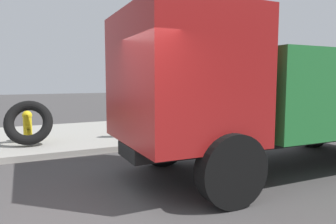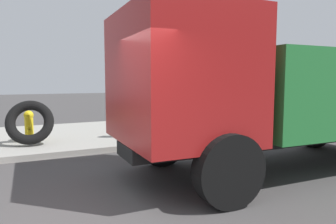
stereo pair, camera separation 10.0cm
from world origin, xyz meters
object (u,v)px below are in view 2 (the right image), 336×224
object	(u,v)px
fire_hydrant	(29,125)
dump_truck_green	(280,92)
stop_sign	(153,88)
bare_tree	(192,64)
loose_tire	(30,122)

from	to	relation	value
fire_hydrant	dump_truck_green	distance (m)	6.61
stop_sign	bare_tree	bearing A→B (deg)	43.13
dump_truck_green	bare_tree	world-z (taller)	bare_tree
dump_truck_green	stop_sign	bearing A→B (deg)	110.74
loose_tire	stop_sign	distance (m)	3.40
loose_tire	dump_truck_green	distance (m)	6.20
loose_tire	stop_sign	world-z (taller)	stop_sign
dump_truck_green	bare_tree	distance (m)	6.39
dump_truck_green	bare_tree	size ratio (longest dim) A/B	1.64
loose_tire	stop_sign	size ratio (longest dim) A/B	0.57
fire_hydrant	bare_tree	world-z (taller)	bare_tree
stop_sign	bare_tree	xyz separation A→B (m)	(2.84, 2.66, 0.87)
fire_hydrant	bare_tree	size ratio (longest dim) A/B	0.20
loose_tire	bare_tree	distance (m)	6.63
stop_sign	dump_truck_green	world-z (taller)	dump_truck_green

